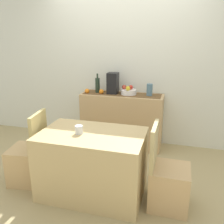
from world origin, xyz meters
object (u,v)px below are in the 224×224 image
Objects in this scene: ceramic_vase at (150,90)px; dining_table at (93,164)px; sideboard_console at (122,120)px; fruit_bowl at (129,92)px; wine_bottle at (98,85)px; coffee_cup at (79,130)px; chair_by_corner at (168,183)px; chair_near_window at (29,162)px; coffee_maker at (113,83)px.

ceramic_vase reaches higher than dining_table.
dining_table is (-0.01, -1.36, -0.06)m from sideboard_console.
fruit_bowl is 1.46m from dining_table.
coffee_cup is (0.27, -1.41, -0.20)m from wine_bottle.
ceramic_vase is 2.05× the size of coffee_cup.
wine_bottle is 1.97m from chair_by_corner.
chair_by_corner is at bearing 3.05° from coffee_cup.
coffee_cup is (-0.14, -1.41, 0.35)m from sideboard_console.
chair_near_window and chair_by_corner have the same top height.
sideboard_console is 1.13× the size of dining_table.
fruit_bowl is 0.27× the size of chair_near_window.
ceramic_vase is (0.32, 0.00, 0.05)m from fruit_bowl.
chair_near_window is at bearing -117.05° from coffee_maker.
dining_table is at bearing -73.66° from wine_bottle.
coffee_maker is (-0.15, 0.00, 0.60)m from sideboard_console.
chair_by_corner is at bearing -47.78° from wine_bottle.
wine_bottle is 1.45m from coffee_cup.
chair_by_corner is (0.97, -1.36, -0.76)m from coffee_maker.
sideboard_console is 0.68m from ceramic_vase.
ceramic_vase reaches higher than fruit_bowl.
sideboard_console is at bearing 180.00° from ceramic_vase.
sideboard_console is 1.44× the size of chair_near_window.
coffee_cup is at bearing -79.12° from wine_bottle.
dining_table is 1.27× the size of chair_near_window.
coffee_cup is at bearing -89.40° from coffee_maker.
wine_bottle is 0.34× the size of chair_near_window.
dining_table is 0.84m from chair_near_window.
coffee_maker is 1.70m from chair_near_window.
chair_by_corner is (1.67, -0.00, 0.00)m from chair_near_window.
chair_by_corner is at bearing -73.73° from ceramic_vase.
dining_table is at bearing -179.99° from chair_by_corner.
coffee_maker reaches higher than chair_by_corner.
coffee_maker is 0.58m from ceramic_vase.
fruit_bowl is 2.66× the size of coffee_cup.
wine_bottle is 3.38× the size of coffee_cup.
wine_bottle reaches higher than dining_table.
sideboard_console is 1.46m from coffee_cup.
coffee_maker is (-0.25, 0.00, 0.12)m from fruit_bowl.
coffee_cup is at bearing -176.95° from chair_by_corner.
chair_near_window is (-0.83, 0.00, -0.10)m from dining_table.
fruit_bowl is 1.77m from chair_near_window.
wine_bottle reaches higher than ceramic_vase.
chair_by_corner is at bearing -62.02° from fruit_bowl.
sideboard_console is at bearing 0.00° from wine_bottle.
sideboard_console is 6.91× the size of ceramic_vase.
dining_table is 0.84m from chair_by_corner.
coffee_cup reaches higher than dining_table.
ceramic_vase is at bearing 0.00° from sideboard_console.
chair_by_corner is (0.40, -1.36, -0.69)m from ceramic_vase.
coffee_maker reaches higher than chair_near_window.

